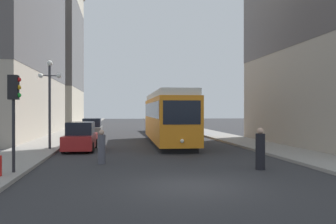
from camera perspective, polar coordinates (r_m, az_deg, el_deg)
ground_plane at (r=12.20m, az=3.69°, el=-11.85°), size 200.00×200.00×0.00m
sidewalk_left at (r=51.98m, az=-13.98°, el=-2.51°), size 3.16×120.00×0.15m
sidewalk_right at (r=52.70m, az=2.74°, el=-2.47°), size 3.16×120.00×0.15m
streetcar at (r=27.09m, az=-0.02°, el=-0.73°), size 2.89×13.37×3.89m
transit_bus at (r=40.70m, az=1.72°, el=-0.62°), size 2.77×12.79×3.45m
parked_car_left_near at (r=23.44m, az=-13.83°, el=-3.96°), size 1.97×4.43×1.82m
parked_car_left_mid at (r=34.36m, az=-12.07°, el=-2.63°), size 1.89×4.66×1.82m
pedestrian_crossing_near at (r=15.97m, az=14.57°, el=-5.91°), size 0.41×0.41×1.82m
pedestrian_crossing_far at (r=17.38m, az=-10.59°, el=-5.69°), size 0.37×0.37×1.63m
traffic_light_near_left at (r=15.08m, az=-23.45°, el=2.14°), size 0.47×0.36×3.78m
lamp_post_left_near at (r=23.68m, az=-18.43°, el=3.25°), size 1.41×0.36×5.57m
building_left_midblock at (r=68.36m, az=-19.76°, el=9.36°), size 13.95×20.70×26.04m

